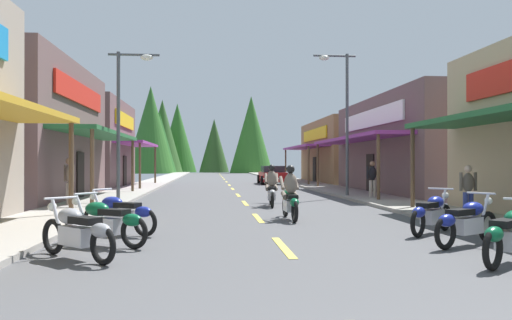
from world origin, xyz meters
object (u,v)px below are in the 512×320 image
streetlamp_right (341,105)px  pedestrian_strolling (373,177)px  rider_cruising_trailing (272,189)px  motorcycle_parked_left_0 (78,231)px  rider_cruising_lead (290,197)px  motorcycle_parked_left_2 (120,213)px  streetlamp_left (126,105)px  motorcycle_parked_left_1 (106,221)px  pedestrian_waiting (468,188)px  motorcycle_parked_right_1 (510,234)px  motorcycle_parked_right_2 (467,221)px  motorcycle_parked_right_3 (432,213)px  pedestrian_by_shop (69,179)px  parked_car_curbside (272,175)px

streetlamp_right → pedestrian_strolling: size_ratio=3.93×
rider_cruising_trailing → streetlamp_right: bearing=-36.6°
streetlamp_right → motorcycle_parked_left_0: streetlamp_right is taller
rider_cruising_lead → motorcycle_parked_left_2: bearing=119.6°
streetlamp_left → motorcycle_parked_left_2: bearing=-81.6°
motorcycle_parked_left_1 → pedestrian_strolling: pedestrian_strolling is taller
streetlamp_right → pedestrian_waiting: 9.86m
motorcycle_parked_left_2 → pedestrian_strolling: pedestrian_strolling is taller
motorcycle_parked_right_1 → pedestrian_strolling: size_ratio=1.01×
pedestrian_strolling → motorcycle_parked_right_2: bearing=-19.2°
motorcycle_parked_right_3 → motorcycle_parked_left_1: (-7.10, -1.03, 0.00)m
pedestrian_by_shop → pedestrian_strolling: bearing=-35.2°
motorcycle_parked_right_2 → pedestrian_by_shop: bearing=106.7°
streetlamp_left → motorcycle_parked_right_3: (8.36, -9.06, -3.43)m
pedestrian_strolling → motorcycle_parked_left_0: bearing=-45.2°
motorcycle_parked_right_1 → rider_cruising_lead: size_ratio=0.81×
streetlamp_left → rider_cruising_trailing: streetlamp_left is taller
motorcycle_parked_left_1 → motorcycle_parked_left_2: same height
motorcycle_parked_right_2 → motorcycle_parked_left_2: bearing=131.5°
motorcycle_parked_right_2 → parked_car_curbside: bearing=59.3°
motorcycle_parked_left_1 → motorcycle_parked_left_2: size_ratio=0.99×
motorcycle_parked_right_1 → rider_cruising_lead: (-2.54, 6.52, 0.17)m
motorcycle_parked_right_2 → pedestrian_by_shop: 13.58m
streetlamp_left → rider_cruising_lead: 8.79m
motorcycle_parked_right_2 → rider_cruising_trailing: rider_cruising_trailing is taller
pedestrian_waiting → rider_cruising_trailing: bearing=38.5°
streetlamp_left → motorcycle_parked_left_2: streetlamp_left is taller
parked_car_curbside → pedestrian_waiting: bearing=-173.5°
motorcycle_parked_right_2 → motorcycle_parked_left_2: (-7.05, 2.21, 0.00)m
motorcycle_parked_right_3 → rider_cruising_trailing: rider_cruising_trailing is taller
pedestrian_waiting → motorcycle_parked_right_3: bearing=130.8°
pedestrian_waiting → parked_car_curbside: size_ratio=0.36×
rider_cruising_lead → pedestrian_waiting: size_ratio=1.37×
motorcycle_parked_right_3 → parked_car_curbside: (-0.25, 27.26, 0.20)m
pedestrian_by_shop → pedestrian_strolling: 12.60m
motorcycle_parked_right_3 → parked_car_curbside: parked_car_curbside is taller
motorcycle_parked_right_3 → rider_cruising_trailing: 8.01m
motorcycle_parked_left_1 → pedestrian_by_shop: pedestrian_by_shop is taller
rider_cruising_trailing → parked_car_curbside: bearing=-2.6°
rider_cruising_trailing → pedestrian_by_shop: bearing=95.2°
rider_cruising_trailing → parked_car_curbside: size_ratio=0.50×
streetlamp_right → parked_car_curbside: bearing=94.9°
motorcycle_parked_right_2 → rider_cruising_lead: (-2.73, 4.78, 0.17)m
pedestrian_waiting → pedestrian_strolling: bearing=-6.7°
motorcycle_parked_left_2 → rider_cruising_trailing: 8.21m
motorcycle_parked_left_2 → rider_cruising_lead: (4.33, 2.57, 0.17)m
motorcycle_parked_left_0 → parked_car_curbside: (7.04, 29.64, 0.20)m
motorcycle_parked_left_1 → pedestrian_waiting: pedestrian_waiting is taller
motorcycle_parked_left_2 → pedestrian_strolling: bearing=-100.8°
pedestrian_waiting → motorcycle_parked_left_2: bearing=94.6°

